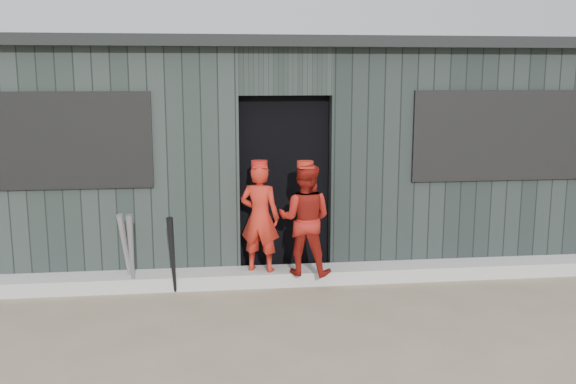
{
  "coord_description": "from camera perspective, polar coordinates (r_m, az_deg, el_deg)",
  "views": [
    {
      "loc": [
        -0.8,
        -4.79,
        2.21
      ],
      "look_at": [
        0.0,
        1.8,
        1.0
      ],
      "focal_mm": 40.0,
      "sensor_mm": 36.0,
      "label": 1
    }
  ],
  "objects": [
    {
      "name": "ground",
      "position": [
        5.33,
        2.41,
        -14.16
      ],
      "size": [
        80.0,
        80.0,
        0.0
      ],
      "primitive_type": "plane",
      "color": "#756650",
      "rests_on": "ground"
    },
    {
      "name": "curb",
      "position": [
        6.99,
        -0.02,
        -7.45
      ],
      "size": [
        8.0,
        0.36,
        0.15
      ],
      "primitive_type": "cube",
      "color": "#AAAAA5",
      "rests_on": "ground"
    },
    {
      "name": "bat_left",
      "position": [
        6.81,
        -14.2,
        -5.18
      ],
      "size": [
        0.14,
        0.32,
        0.85
      ],
      "primitive_type": "cone",
      "rotation": [
        0.29,
        0.0,
        -0.24
      ],
      "color": "#9899A1",
      "rests_on": "ground"
    },
    {
      "name": "bat_mid",
      "position": [
        6.7,
        -13.74,
        -5.39
      ],
      "size": [
        0.08,
        0.22,
        0.86
      ],
      "primitive_type": "cone",
      "rotation": [
        0.18,
        0.0,
        0.05
      ],
      "color": "gray",
      "rests_on": "ground"
    },
    {
      "name": "bat_right",
      "position": [
        6.6,
        -10.23,
        -5.58
      ],
      "size": [
        0.1,
        0.27,
        0.84
      ],
      "primitive_type": "cone",
      "rotation": [
        0.24,
        0.0,
        -0.11
      ],
      "color": "black",
      "rests_on": "ground"
    },
    {
      "name": "player_red_left",
      "position": [
        6.78,
        -2.52,
        -2.27
      ],
      "size": [
        0.5,
        0.41,
        1.16
      ],
      "primitive_type": "imported",
      "rotation": [
        0.0,
        0.0,
        2.77
      ],
      "color": "red",
      "rests_on": "curb"
    },
    {
      "name": "player_red_right",
      "position": [
        6.67,
        1.51,
        -2.43
      ],
      "size": [
        0.68,
        0.6,
        1.17
      ],
      "primitive_type": "imported",
      "rotation": [
        0.0,
        0.0,
        2.81
      ],
      "color": "maroon",
      "rests_on": "curb"
    },
    {
      "name": "player_grey_back",
      "position": [
        7.54,
        3.38,
        -1.16
      ],
      "size": [
        0.77,
        0.57,
        1.42
      ],
      "primitive_type": "imported",
      "rotation": [
        0.0,
        0.0,
        2.95
      ],
      "color": "silver",
      "rests_on": "ground"
    },
    {
      "name": "dugout",
      "position": [
        8.38,
        -1.41,
        4.01
      ],
      "size": [
        8.3,
        3.3,
        2.62
      ],
      "color": "black",
      "rests_on": "ground"
    }
  ]
}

